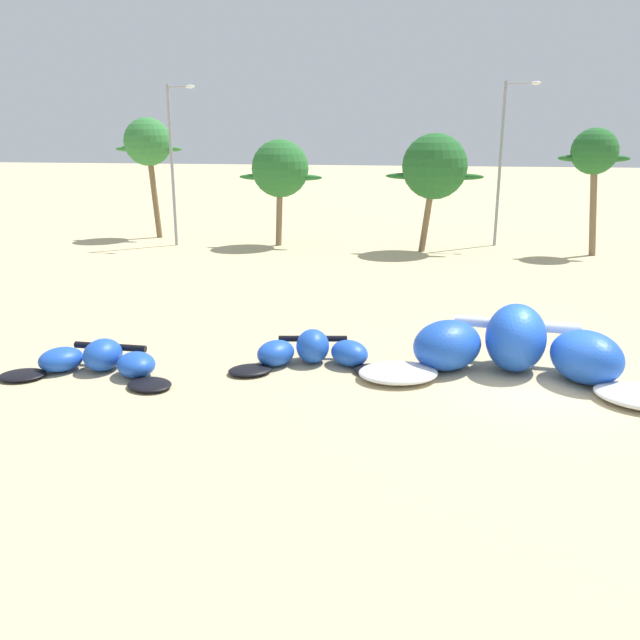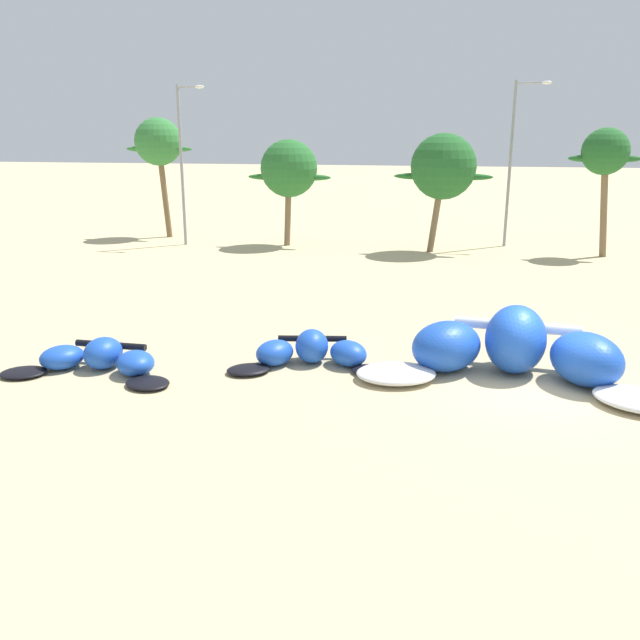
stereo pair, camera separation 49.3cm
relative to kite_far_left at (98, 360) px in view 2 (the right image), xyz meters
name	(u,v)px [view 2 (the right image)]	position (x,y,z in m)	size (l,w,h in m)	color
ground_plane	(536,390)	(12.00, 1.12, -0.35)	(260.00, 260.00, 0.00)	#C6B284
kite_far_left	(98,360)	(0.00, 0.00, 0.00)	(5.29, 2.39, 0.90)	black
kite_left	(311,353)	(5.77, 1.82, 0.03)	(4.91, 2.74, 0.99)	black
kite_left_of_center	(514,352)	(11.45, 2.07, 0.38)	(8.66, 4.36, 1.91)	white
palm_leftmost	(159,143)	(-9.43, 24.31, 5.61)	(4.48, 2.99, 7.55)	brown
palm_left	(289,169)	(-0.44, 22.68, 4.17)	(5.04, 3.36, 6.25)	#7F6647
palm_left_of_gap	(443,167)	(8.54, 22.19, 4.39)	(5.44, 3.63, 6.60)	#7F6647
palm_center_left	(605,154)	(16.96, 22.63, 5.14)	(3.70, 2.47, 6.86)	#7F6647
lamppost_west	(183,158)	(-6.60, 21.58, 4.82)	(1.73, 0.24, 9.26)	gray
lamppost_west_center	(514,156)	(12.44, 25.18, 4.95)	(2.03, 0.24, 9.45)	gray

